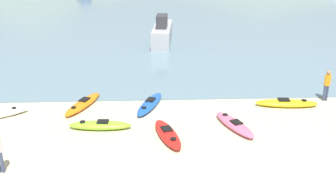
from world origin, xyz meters
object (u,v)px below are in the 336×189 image
object	(u,v)px
kayak_on_sand_2	(83,104)
kayak_on_sand_3	(234,124)
kayak_on_sand_7	(168,134)
moored_boat_2	(162,33)
kayak_on_sand_0	(100,125)
kayak_on_sand_1	(286,103)
kayak_on_sand_4	(150,104)
person_near_waterline	(327,83)

from	to	relation	value
kayak_on_sand_2	kayak_on_sand_3	bearing A→B (deg)	-21.15
kayak_on_sand_7	moored_boat_2	distance (m)	16.60
kayak_on_sand_0	kayak_on_sand_7	xyz separation A→B (m)	(2.95, -0.96, -0.01)
kayak_on_sand_1	kayak_on_sand_4	xyz separation A→B (m)	(-6.88, 0.28, -0.02)
kayak_on_sand_0	kayak_on_sand_2	xyz separation A→B (m)	(-1.15, 2.59, -0.02)
moored_boat_2	kayak_on_sand_2	bearing A→B (deg)	-108.67
kayak_on_sand_0	moored_boat_2	size ratio (longest dim) A/B	0.48
kayak_on_sand_1	kayak_on_sand_4	distance (m)	6.89
kayak_on_sand_7	person_near_waterline	world-z (taller)	person_near_waterline
kayak_on_sand_1	kayak_on_sand_3	world-z (taller)	kayak_on_sand_1
kayak_on_sand_3	person_near_waterline	distance (m)	6.23
kayak_on_sand_4	person_near_waterline	distance (m)	9.20
kayak_on_sand_2	moored_boat_2	world-z (taller)	moored_boat_2
kayak_on_sand_2	kayak_on_sand_4	bearing A→B (deg)	-2.60
person_near_waterline	moored_boat_2	size ratio (longest dim) A/B	0.28
kayak_on_sand_1	moored_boat_2	size ratio (longest dim) A/B	0.54
kayak_on_sand_4	kayak_on_sand_7	distance (m)	3.48
kayak_on_sand_4	moored_boat_2	bearing A→B (deg)	85.44
kayak_on_sand_1	moored_boat_2	bearing A→B (deg)	113.42
kayak_on_sand_0	person_near_waterline	world-z (taller)	person_near_waterline
kayak_on_sand_4	kayak_on_sand_3	bearing A→B (deg)	-34.65
kayak_on_sand_4	moored_boat_2	xyz separation A→B (m)	(1.05, 13.18, 0.74)
kayak_on_sand_0	kayak_on_sand_2	world-z (taller)	kayak_on_sand_0
kayak_on_sand_0	moored_boat_2	xyz separation A→B (m)	(3.26, 15.62, 0.72)
kayak_on_sand_0	kayak_on_sand_1	world-z (taller)	kayak_on_sand_1
kayak_on_sand_0	moored_boat_2	bearing A→B (deg)	78.22
kayak_on_sand_7	moored_boat_2	bearing A→B (deg)	88.95
kayak_on_sand_3	moored_boat_2	world-z (taller)	moored_boat_2
kayak_on_sand_1	person_near_waterline	bearing A→B (deg)	16.95
kayak_on_sand_4	person_near_waterline	size ratio (longest dim) A/B	1.94
kayak_on_sand_2	kayak_on_sand_0	bearing A→B (deg)	-66.11
kayak_on_sand_4	moored_boat_2	distance (m)	13.25
kayak_on_sand_7	person_near_waterline	distance (m)	9.26
moored_boat_2	kayak_on_sand_1	bearing A→B (deg)	-66.58
moored_boat_2	person_near_waterline	bearing A→B (deg)	-57.61
kayak_on_sand_1	person_near_waterline	size ratio (longest dim) A/B	1.92
kayak_on_sand_4	moored_boat_2	world-z (taller)	moored_boat_2
kayak_on_sand_0	kayak_on_sand_4	size ratio (longest dim) A/B	0.88
kayak_on_sand_0	person_near_waterline	distance (m)	11.74
kayak_on_sand_1	kayak_on_sand_2	bearing A→B (deg)	177.60
kayak_on_sand_1	kayak_on_sand_7	world-z (taller)	kayak_on_sand_1
kayak_on_sand_3	person_near_waterline	size ratio (longest dim) A/B	1.77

